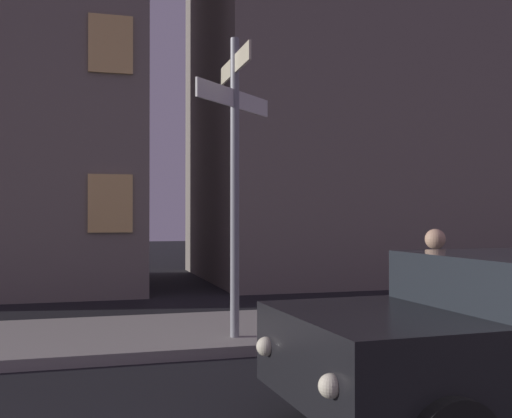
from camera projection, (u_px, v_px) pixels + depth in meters
name	position (u px, v px, depth m)	size (l,w,h in m)	color
sidewalk_kerb	(280.00, 328.00, 9.23)	(40.00, 2.78, 0.14)	gray
signpost	(235.00, 156.00, 8.24)	(1.29, 1.56, 3.98)	gray
cyclist	(432.00, 309.00, 6.64)	(1.82, 0.36, 1.61)	black
building_right_block	(430.00, 12.00, 18.63)	(13.71, 6.71, 15.77)	slate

